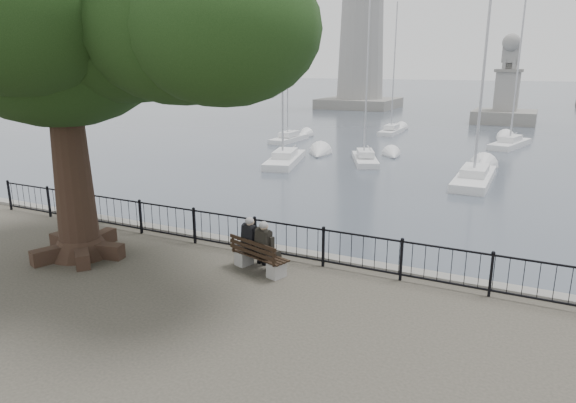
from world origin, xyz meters
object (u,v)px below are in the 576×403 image
Objects in this scene: tree at (86,16)px; lighthouse at (363,11)px; person_left at (254,244)px; person_right at (268,249)px; lion_monument at (506,101)px; bench at (259,260)px.

lighthouse is at bearing 102.52° from tree.
person_right is (0.47, -0.15, 0.00)m from person_left.
lion_monument is (2.08, 48.41, 0.66)m from person_right.
lion_monument is at bearing -31.11° from lighthouse.
lighthouse reaches higher than person_left.
person_left is at bearing 162.94° from person_right.
lighthouse is 25.71m from lion_monument.
lighthouse is (-17.92, 60.48, 11.40)m from person_right.
bench is at bearing -92.74° from lion_monument.
lighthouse is at bearing 148.89° from lion_monument.
tree reaches higher than lion_monument.
tree is at bearing -77.48° from lighthouse.
person_left is 1.00× the size of person_right.
bench is 0.43m from person_left.
tree is at bearing -162.81° from person_left.
person_left is 0.15× the size of lion_monument.
tree is at bearing -97.31° from lion_monument.
tree is at bearing -165.95° from bench.
person_left is at bearing -73.87° from lighthouse.
lighthouse is at bearing 106.51° from person_right.
tree is 0.37× the size of lighthouse.
tree is 63.29m from lighthouse.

